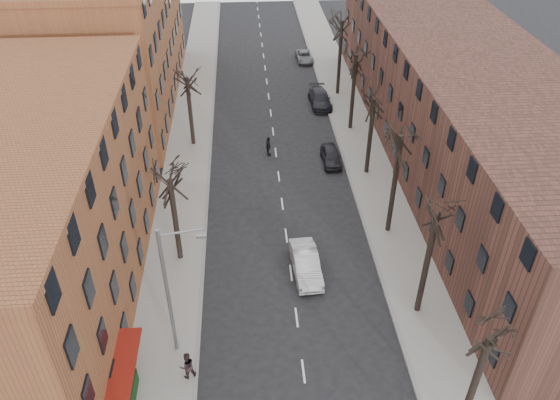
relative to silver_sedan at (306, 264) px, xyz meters
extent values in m
cube|color=gray|center=(-9.00, 19.00, -0.71)|extent=(4.00, 90.00, 0.15)
cube|color=gray|center=(7.00, 19.00, -0.71)|extent=(4.00, 90.00, 0.15)
cube|color=brown|center=(-17.00, -1.00, 5.21)|extent=(12.00, 26.00, 12.00)
cube|color=brown|center=(-17.00, 28.00, 6.21)|extent=(12.00, 28.00, 14.00)
cube|color=#522F26|center=(15.00, 14.00, 4.21)|extent=(12.00, 50.00, 10.00)
cylinder|color=slate|center=(-8.20, -6.00, 3.71)|extent=(0.20, 0.20, 9.00)
cylinder|color=slate|center=(-7.10, -6.00, 8.01)|extent=(2.39, 0.12, 0.46)
cube|color=slate|center=(-6.10, -6.00, 7.71)|extent=(0.50, 0.22, 0.14)
imported|color=#B0B2B8|center=(0.00, 0.00, 0.00)|extent=(1.98, 4.89, 1.58)
imported|color=black|center=(3.78, 13.92, -0.12)|extent=(1.62, 3.94, 1.34)
imported|color=black|center=(4.30, 25.44, -0.06)|extent=(2.25, 5.13, 1.47)
imported|color=slate|center=(3.99, 37.93, -0.22)|extent=(2.09, 4.19, 1.14)
imported|color=black|center=(-7.40, -7.96, 0.26)|extent=(1.06, 0.94, 1.80)
imported|color=black|center=(-1.69, 15.53, 0.16)|extent=(0.57, 1.15, 1.90)
camera|label=1|loc=(-3.68, -27.06, 24.97)|focal=35.00mm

